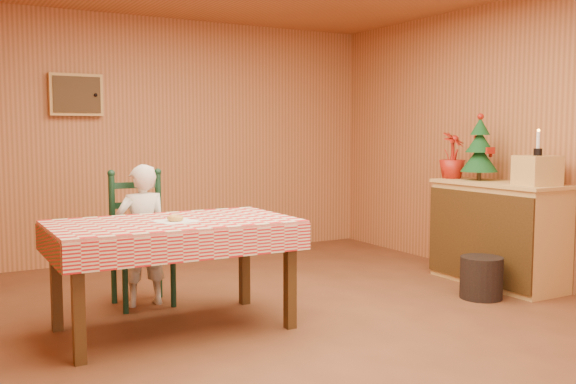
{
  "coord_description": "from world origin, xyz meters",
  "views": [
    {
      "loc": [
        -2.24,
        -3.77,
        1.38
      ],
      "look_at": [
        0.0,
        0.2,
        0.95
      ],
      "focal_mm": 40.0,
      "sensor_mm": 36.0,
      "label": 1
    }
  ],
  "objects_px": {
    "dining_table": "(173,232)",
    "seated_child": "(142,235)",
    "ladder_chair": "(140,242)",
    "storage_bin": "(481,278)",
    "christmas_tree": "(480,150)",
    "crate": "(537,170)",
    "shelf_unit": "(497,233)"
  },
  "relations": [
    {
      "from": "ladder_chair",
      "to": "seated_child",
      "type": "distance_m",
      "value": 0.08
    },
    {
      "from": "ladder_chair",
      "to": "christmas_tree",
      "type": "xyz_separation_m",
      "value": [
        3.01,
        -0.69,
        0.71
      ]
    },
    {
      "from": "dining_table",
      "to": "storage_bin",
      "type": "bearing_deg",
      "value": -10.09
    },
    {
      "from": "dining_table",
      "to": "ladder_chair",
      "type": "distance_m",
      "value": 0.81
    },
    {
      "from": "dining_table",
      "to": "ladder_chair",
      "type": "height_order",
      "value": "ladder_chair"
    },
    {
      "from": "ladder_chair",
      "to": "shelf_unit",
      "type": "xyz_separation_m",
      "value": [
        3.0,
        -0.94,
        -0.04
      ]
    },
    {
      "from": "dining_table",
      "to": "ladder_chair",
      "type": "xyz_separation_m",
      "value": [
        -0.0,
        0.79,
        -0.18
      ]
    },
    {
      "from": "dining_table",
      "to": "ladder_chair",
      "type": "bearing_deg",
      "value": 90.0
    },
    {
      "from": "dining_table",
      "to": "seated_child",
      "type": "relative_size",
      "value": 1.47
    },
    {
      "from": "seated_child",
      "to": "storage_bin",
      "type": "relative_size",
      "value": 3.24
    },
    {
      "from": "seated_child",
      "to": "crate",
      "type": "distance_m",
      "value": 3.31
    },
    {
      "from": "dining_table",
      "to": "christmas_tree",
      "type": "distance_m",
      "value": 3.06
    },
    {
      "from": "shelf_unit",
      "to": "storage_bin",
      "type": "bearing_deg",
      "value": -149.35
    },
    {
      "from": "crate",
      "to": "storage_bin",
      "type": "bearing_deg",
      "value": 168.34
    },
    {
      "from": "dining_table",
      "to": "seated_child",
      "type": "distance_m",
      "value": 0.74
    },
    {
      "from": "dining_table",
      "to": "storage_bin",
      "type": "height_order",
      "value": "dining_table"
    },
    {
      "from": "christmas_tree",
      "to": "storage_bin",
      "type": "height_order",
      "value": "christmas_tree"
    },
    {
      "from": "dining_table",
      "to": "christmas_tree",
      "type": "relative_size",
      "value": 2.67
    },
    {
      "from": "dining_table",
      "to": "ladder_chair",
      "type": "relative_size",
      "value": 1.53
    },
    {
      "from": "seated_child",
      "to": "shelf_unit",
      "type": "height_order",
      "value": "seated_child"
    },
    {
      "from": "ladder_chair",
      "to": "crate",
      "type": "xyz_separation_m",
      "value": [
        3.01,
        -1.34,
        0.55
      ]
    },
    {
      "from": "shelf_unit",
      "to": "christmas_tree",
      "type": "distance_m",
      "value": 0.79
    },
    {
      "from": "crate",
      "to": "christmas_tree",
      "type": "xyz_separation_m",
      "value": [
        -0.0,
        0.65,
        0.16
      ]
    },
    {
      "from": "dining_table",
      "to": "crate",
      "type": "relative_size",
      "value": 5.52
    },
    {
      "from": "seated_child",
      "to": "crate",
      "type": "relative_size",
      "value": 3.75
    },
    {
      "from": "shelf_unit",
      "to": "christmas_tree",
      "type": "bearing_deg",
      "value": 88.02
    },
    {
      "from": "dining_table",
      "to": "shelf_unit",
      "type": "height_order",
      "value": "shelf_unit"
    },
    {
      "from": "crate",
      "to": "christmas_tree",
      "type": "bearing_deg",
      "value": 90.0
    },
    {
      "from": "crate",
      "to": "storage_bin",
      "type": "relative_size",
      "value": 0.86
    },
    {
      "from": "shelf_unit",
      "to": "storage_bin",
      "type": "xyz_separation_m",
      "value": [
        -0.5,
        -0.3,
        -0.29
      ]
    },
    {
      "from": "seated_child",
      "to": "storage_bin",
      "type": "xyz_separation_m",
      "value": [
        2.5,
        -1.18,
        -0.39
      ]
    },
    {
      "from": "ladder_chair",
      "to": "storage_bin",
      "type": "distance_m",
      "value": 2.81
    }
  ]
}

